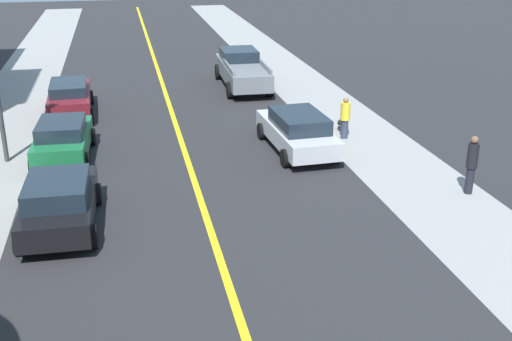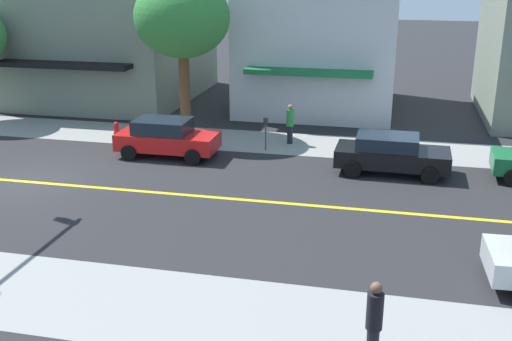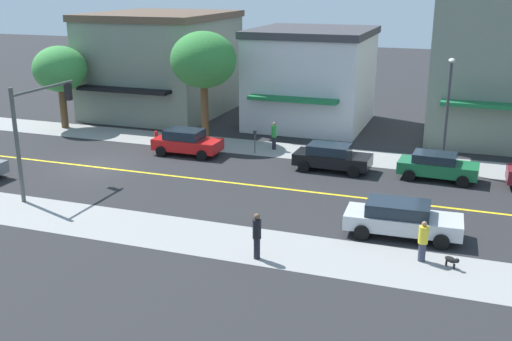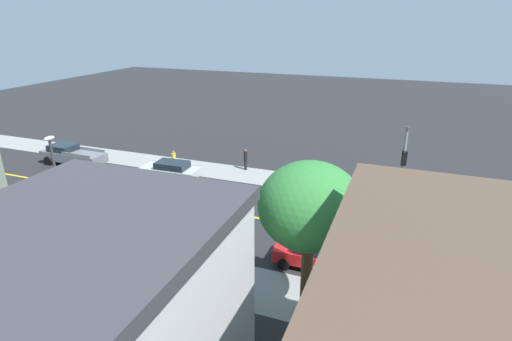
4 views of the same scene
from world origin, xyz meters
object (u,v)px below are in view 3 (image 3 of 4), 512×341
fire_hydrant (156,137)px  small_dog (452,260)px  pedestrian_yellow_shirt (423,240)px  street_lamp (448,102)px  green_sedan_left_curb (437,166)px  silver_sedan_right_curb (402,218)px  pedestrian_black_shirt (257,235)px  street_tree_left_near (60,69)px  pedestrian_green_shirt (274,135)px  black_sedan_left_curb (332,157)px  traffic_light_mast (36,119)px  red_sedan_left_curb (187,142)px  street_tree_right_corner (203,60)px  parking_meter (255,139)px

fire_hydrant → small_dog: 22.81m
pedestrian_yellow_shirt → small_dog: bearing=12.9°
street_lamp → pedestrian_yellow_shirt: 12.83m
green_sedan_left_curb → small_dog: 10.82m
street_lamp → silver_sedan_right_curb: size_ratio=1.29×
small_dog → pedestrian_black_shirt: bearing=-129.5°
street_lamp → silver_sedan_right_curb: (10.28, -1.04, -3.10)m
street_tree_left_near → fire_hydrant: size_ratio=6.99×
pedestrian_green_shirt → pedestrian_yellow_shirt: pedestrian_green_shirt is taller
black_sedan_left_curb → pedestrian_black_shirt: size_ratio=2.30×
silver_sedan_right_curb → small_dog: (2.43, 2.16, -0.46)m
black_sedan_left_curb → silver_sedan_right_curb: size_ratio=0.88×
traffic_light_mast → silver_sedan_right_curb: size_ratio=1.14×
traffic_light_mast → black_sedan_left_curb: (-8.48, 12.90, -2.97)m
red_sedan_left_curb → small_dog: size_ratio=6.97×
green_sedan_left_curb → small_dog: (10.74, 1.28, -0.45)m
street_tree_left_near → pedestrian_black_shirt: size_ratio=3.15×
street_tree_right_corner → green_sedan_left_curb: bearing=76.5°
street_tree_right_corner → black_sedan_left_curb: (3.93, 9.52, -4.49)m
street_tree_left_near → silver_sedan_right_curb: street_tree_left_near is taller
green_sedan_left_curb → pedestrian_green_shirt: size_ratio=2.37×
street_tree_right_corner → traffic_light_mast: street_tree_right_corner is taller
fire_hydrant → green_sedan_left_curb: size_ratio=0.20×
small_dog → pedestrian_green_shirt: bearing=167.2°
street_lamp → pedestrian_black_shirt: bearing=-22.6°
silver_sedan_right_curb → pedestrian_green_shirt: pedestrian_green_shirt is taller
street_tree_left_near → fire_hydrant: bearing=78.5°
red_sedan_left_curb → silver_sedan_right_curb: bearing=-30.7°
pedestrian_yellow_shirt → small_dog: size_ratio=2.76×
parking_meter → street_lamp: bearing=92.0°
street_tree_left_near → red_sedan_left_curb: size_ratio=1.42×
black_sedan_left_curb → red_sedan_left_curb: bearing=-179.9°
red_sedan_left_curb → small_dog: 19.26m
red_sedan_left_curb → green_sedan_left_curb: 14.77m
red_sedan_left_curb → street_tree_right_corner: bearing=96.7°
traffic_light_mast → red_sedan_left_curb: bearing=-23.9°
parking_meter → street_lamp: 11.50m
street_tree_left_near → red_sedan_left_curb: 12.47m
red_sedan_left_curb → green_sedan_left_curb: (-0.10, 14.77, -0.04)m
red_sedan_left_curb → pedestrian_black_shirt: size_ratio=2.21×
street_tree_left_near → street_tree_right_corner: street_tree_right_corner is taller
traffic_light_mast → pedestrian_green_shirt: traffic_light_mast is taller
street_tree_right_corner → silver_sedan_right_curb: (11.95, 14.34, -4.50)m
parking_meter → black_sedan_left_curb: bearing=70.4°
street_tree_right_corner → green_sedan_left_curb: size_ratio=1.70×
street_tree_right_corner → fire_hydrant: 5.86m
silver_sedan_right_curb → pedestrian_black_shirt: size_ratio=2.62×
street_tree_right_corner → pedestrian_yellow_shirt: size_ratio=4.39×
silver_sedan_right_curb → small_dog: bearing=-51.0°
pedestrian_yellow_shirt → green_sedan_left_curb: bearing=116.2°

